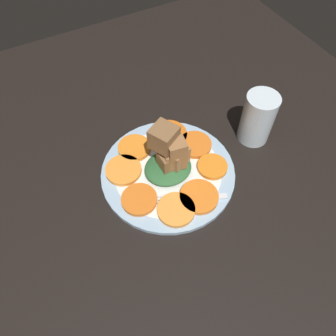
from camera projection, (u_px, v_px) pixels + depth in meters
table_slab at (168, 176)px, 70.24cm from camera, size 120.00×120.00×2.00cm
plate at (168, 172)px, 68.99cm from camera, size 28.08×28.08×1.05cm
carrot_slice_0 at (139, 199)px, 64.05cm from camera, size 7.13×7.13×0.93cm
carrot_slice_1 at (176, 210)px, 62.77cm from camera, size 7.38×7.38×0.93cm
carrot_slice_2 at (199, 197)px, 64.41cm from camera, size 7.72×7.72×0.93cm
carrot_slice_3 at (212, 167)px, 68.55cm from camera, size 6.35×6.35×0.93cm
carrot_slice_4 at (195, 145)px, 71.95cm from camera, size 7.30×7.30×0.93cm
carrot_slice_5 at (169, 135)px, 73.56cm from camera, size 8.33×8.33×0.93cm
carrot_slice_6 at (134, 148)px, 71.42cm from camera, size 7.17×7.17×0.93cm
carrot_slice_7 at (123, 170)px, 68.05cm from camera, size 7.54×7.54×0.93cm
center_pile at (170, 156)px, 65.40cm from camera, size 9.92×9.23×11.33cm
fork at (181, 199)px, 64.35cm from camera, size 16.86×8.52×0.40cm
water_glass at (257, 118)px, 70.57cm from camera, size 7.02×7.02×11.86cm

